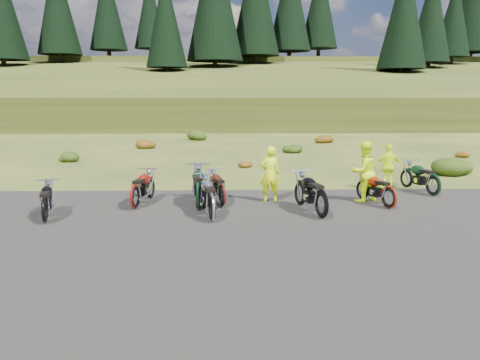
{
  "coord_description": "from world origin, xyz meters",
  "views": [
    {
      "loc": [
        -1.06,
        -11.98,
        3.37
      ],
      "look_at": [
        -0.77,
        0.6,
        1.02
      ],
      "focal_mm": 35.0,
      "sensor_mm": 36.0,
      "label": 1
    }
  ],
  "objects_px": {
    "motorcycle_7": "(432,197)",
    "person_middle": "(270,175)",
    "motorcycle_3": "(212,222)",
    "motorcycle_0": "(46,224)"
  },
  "relations": [
    {
      "from": "person_middle",
      "to": "motorcycle_7",
      "type": "bearing_deg",
      "value": -178.09
    },
    {
      "from": "motorcycle_3",
      "to": "person_middle",
      "type": "xyz_separation_m",
      "value": [
        1.72,
        2.25,
        0.87
      ]
    },
    {
      "from": "motorcycle_0",
      "to": "person_middle",
      "type": "relative_size",
      "value": 1.09
    },
    {
      "from": "motorcycle_7",
      "to": "person_middle",
      "type": "height_order",
      "value": "person_middle"
    },
    {
      "from": "motorcycle_3",
      "to": "motorcycle_7",
      "type": "distance_m",
      "value": 7.74
    },
    {
      "from": "motorcycle_3",
      "to": "motorcycle_7",
      "type": "height_order",
      "value": "motorcycle_3"
    },
    {
      "from": "motorcycle_3",
      "to": "motorcycle_0",
      "type": "bearing_deg",
      "value": 80.2
    },
    {
      "from": "motorcycle_0",
      "to": "motorcycle_7",
      "type": "height_order",
      "value": "motorcycle_7"
    },
    {
      "from": "motorcycle_3",
      "to": "person_middle",
      "type": "relative_size",
      "value": 1.23
    },
    {
      "from": "motorcycle_0",
      "to": "motorcycle_7",
      "type": "xyz_separation_m",
      "value": [
        11.52,
        2.99,
        0.0
      ]
    }
  ]
}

